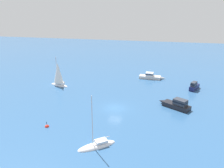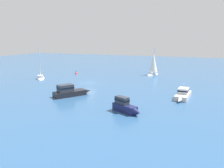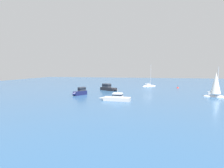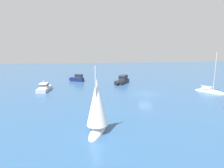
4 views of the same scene
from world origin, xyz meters
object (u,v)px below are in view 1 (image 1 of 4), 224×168
Objects in this scene: cabin_cruiser at (151,76)px; yacht at (58,76)px; motor_cruiser_1 at (195,86)px; motor_cruiser at (177,104)px; channel_buoy at (47,127)px; sailboat at (97,146)px.

yacht is at bearing -152.22° from cabin_cruiser.
motor_cruiser is at bearing -174.71° from motor_cruiser_1.
cabin_cruiser is 0.91× the size of yacht.
channel_buoy is (-22.00, -11.96, -0.80)m from motor_cruiser.
motor_cruiser_1 is 0.53× the size of sailboat.
cabin_cruiser is at bearing -39.15° from motor_cruiser.
sailboat is 10.63m from channel_buoy.
motor_cruiser is at bearing -68.20° from cabin_cruiser.
channel_buoy is at bearing 125.14° from yacht.
sailboat is at bearing 141.68° from yacht.
sailboat is at bearing -96.79° from cabin_cruiser.
sailboat is at bearing 175.92° from motor_cruiser_1.
motor_cruiser_1 is (10.64, -6.33, 0.19)m from cabin_cruiser.
channel_buoy is at bearing -114.57° from cabin_cruiser.
motor_cruiser is at bearing -164.54° from sailboat.
yacht is at bearing 106.66° from channel_buoy.
sailboat is at bearing -22.66° from channel_buoy.
channel_buoy is at bearing 158.79° from motor_cruiser_1.
yacht is (-32.73, -3.58, 1.75)m from motor_cruiser_1.
motor_cruiser is 0.84× the size of yacht.
yacht is 29.00m from sailboat.
channel_buoy is at bearing -60.00° from sailboat.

